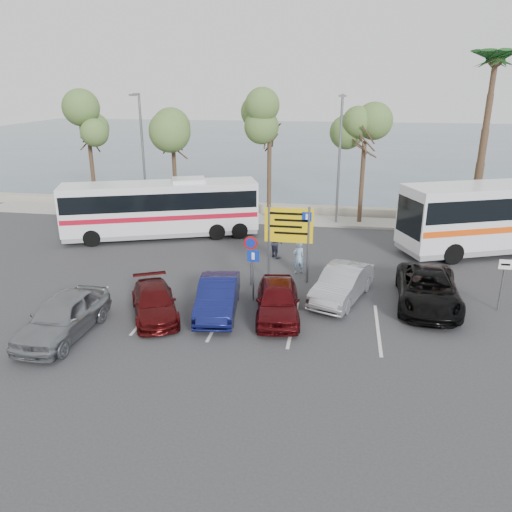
% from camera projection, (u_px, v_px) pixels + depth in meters
% --- Properties ---
extents(ground, '(120.00, 120.00, 0.00)m').
position_uv_depth(ground, '(255.00, 308.00, 20.52)').
color(ground, '#2E2E31').
rests_on(ground, ground).
extents(kerb_strip, '(44.00, 2.40, 0.15)m').
position_uv_depth(kerb_strip, '(291.00, 220.00, 33.53)').
color(kerb_strip, '#9C988E').
rests_on(kerb_strip, ground).
extents(seawall, '(48.00, 0.80, 0.60)m').
position_uv_depth(seawall, '(294.00, 209.00, 35.31)').
color(seawall, '#9F937F').
rests_on(seawall, ground).
extents(sea, '(140.00, 140.00, 0.00)m').
position_uv_depth(sea, '(323.00, 143.00, 76.35)').
color(sea, '#38495B').
rests_on(sea, ground).
extents(tree_far_left, '(3.20, 3.20, 7.60)m').
position_uv_depth(tree_far_left, '(87.00, 121.00, 33.74)').
color(tree_far_left, '#382619').
rests_on(tree_far_left, kerb_strip).
extents(tree_left, '(3.20, 3.20, 7.20)m').
position_uv_depth(tree_left, '(172.00, 127.00, 32.87)').
color(tree_left, '#382619').
rests_on(tree_left, kerb_strip).
extents(tree_mid, '(3.20, 3.20, 8.00)m').
position_uv_depth(tree_mid, '(270.00, 118.00, 31.60)').
color(tree_mid, '#382619').
rests_on(tree_mid, kerb_strip).
extents(tree_right, '(3.20, 3.20, 7.40)m').
position_uv_depth(tree_right, '(366.00, 127.00, 30.79)').
color(tree_right, '#382619').
rests_on(tree_right, kerb_strip).
extents(palm_tree, '(4.80, 4.80, 11.20)m').
position_uv_depth(palm_tree, '(495.00, 62.00, 28.44)').
color(palm_tree, '#382619').
rests_on(palm_tree, kerb_strip).
extents(street_lamp_left, '(0.45, 1.15, 8.01)m').
position_uv_depth(street_lamp_left, '(142.00, 149.00, 33.21)').
color(street_lamp_left, slate).
rests_on(street_lamp_left, kerb_strip).
extents(street_lamp_right, '(0.45, 1.15, 8.01)m').
position_uv_depth(street_lamp_right, '(340.00, 154.00, 31.11)').
color(street_lamp_right, slate).
rests_on(street_lamp_right, kerb_strip).
extents(direction_sign, '(2.20, 0.12, 3.60)m').
position_uv_depth(direction_sign, '(289.00, 231.00, 22.54)').
color(direction_sign, slate).
rests_on(direction_sign, ground).
extents(sign_no_stop, '(0.60, 0.08, 2.35)m').
position_uv_depth(sign_no_stop, '(251.00, 253.00, 22.32)').
color(sign_no_stop, slate).
rests_on(sign_no_stop, ground).
extents(sign_parking, '(0.50, 0.07, 2.25)m').
position_uv_depth(sign_parking, '(253.00, 268.00, 20.81)').
color(sign_parking, slate).
rests_on(sign_parking, ground).
extents(sign_taxi, '(0.50, 0.07, 2.20)m').
position_uv_depth(sign_taxi, '(503.00, 278.00, 19.86)').
color(sign_taxi, slate).
rests_on(sign_taxi, ground).
extents(lane_markings, '(12.02, 4.20, 0.01)m').
position_uv_depth(lane_markings, '(222.00, 317.00, 19.78)').
color(lane_markings, silver).
rests_on(lane_markings, ground).
extents(coach_bus_left, '(11.38, 6.14, 3.50)m').
position_uv_depth(coach_bus_left, '(161.00, 211.00, 29.44)').
color(coach_bus_left, silver).
rests_on(coach_bus_left, ground).
extents(car_silver_a, '(1.95, 4.59, 1.55)m').
position_uv_depth(car_silver_a, '(63.00, 316.00, 18.06)').
color(car_silver_a, slate).
rests_on(car_silver_a, ground).
extents(car_blue, '(2.04, 4.42, 1.40)m').
position_uv_depth(car_blue, '(218.00, 296.00, 19.93)').
color(car_blue, '#10144B').
rests_on(car_blue, ground).
extents(car_maroon, '(3.23, 4.32, 1.17)m').
position_uv_depth(car_maroon, '(154.00, 302.00, 19.67)').
color(car_maroon, '#450B0C').
rests_on(car_maroon, ground).
extents(car_red, '(2.23, 4.36, 1.42)m').
position_uv_depth(car_red, '(278.00, 300.00, 19.58)').
color(car_red, '#480A0D').
rests_on(car_red, ground).
extents(suv_black, '(2.74, 5.37, 1.45)m').
position_uv_depth(suv_black, '(428.00, 289.00, 20.55)').
color(suv_black, black).
rests_on(suv_black, ground).
extents(car_silver_b, '(2.88, 4.64, 1.44)m').
position_uv_depth(car_silver_b, '(342.00, 284.00, 21.12)').
color(car_silver_b, '#96969B').
rests_on(car_silver_b, ground).
extents(pedestrian_near, '(0.69, 0.60, 1.60)m').
position_uv_depth(pedestrian_near, '(298.00, 257.00, 24.06)').
color(pedestrian_near, '#88A5C6').
rests_on(pedestrian_near, ground).
extents(pedestrian_far, '(1.00, 1.02, 1.65)m').
position_uv_depth(pedestrian_far, '(276.00, 242.00, 26.30)').
color(pedestrian_far, '#363951').
rests_on(pedestrian_far, ground).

